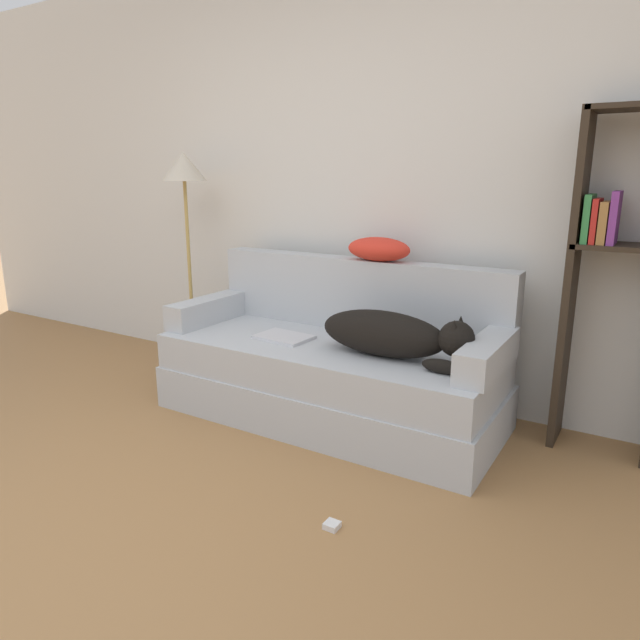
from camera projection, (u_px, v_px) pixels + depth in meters
name	position (u px, v px, depth m)	size (l,w,h in m)	color
ground_plane	(28.00, 580.00, 1.96)	(20.00, 20.00, 0.00)	#9E7042
wall_back	(350.00, 175.00, 3.52)	(7.89, 0.06, 2.70)	silver
couch	(329.00, 381.00, 3.23)	(1.91, 0.81, 0.45)	#B2B7BC
couch_backrest	(358.00, 294.00, 3.40)	(1.87, 0.15, 0.43)	#B2B7BC
couch_arm_left	(209.00, 310.00, 3.59)	(0.15, 0.62, 0.15)	#B2B7BC
couch_arm_right	(488.00, 355.00, 2.70)	(0.15, 0.62, 0.15)	#B2B7BC
dog	(393.00, 335.00, 2.89)	(0.82, 0.25, 0.25)	black
laptop	(284.00, 337.00, 3.24)	(0.32, 0.24, 0.02)	silver
throw_pillow	(379.00, 249.00, 3.24)	(0.38, 0.20, 0.14)	red
bookshelf	(618.00, 266.00, 2.69)	(0.46, 0.26, 1.66)	#2D2319
floor_lamp	(185.00, 184.00, 3.79)	(0.30, 0.30, 1.50)	tan
power_adapter	(332.00, 525.00, 2.25)	(0.06, 0.06, 0.02)	silver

